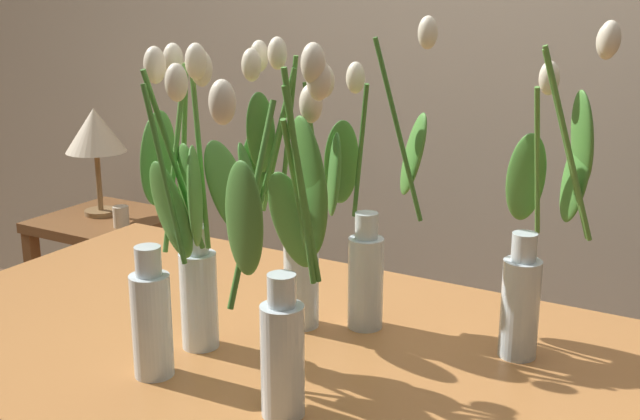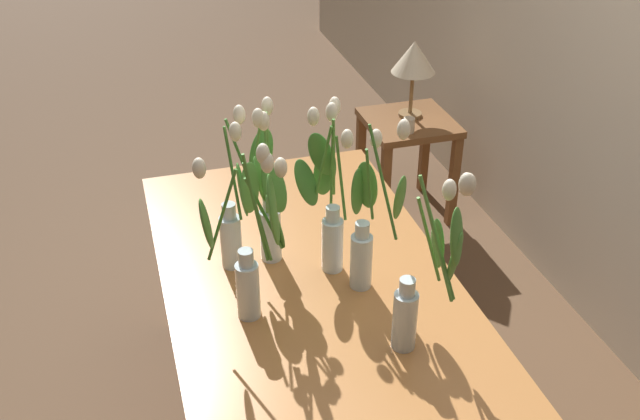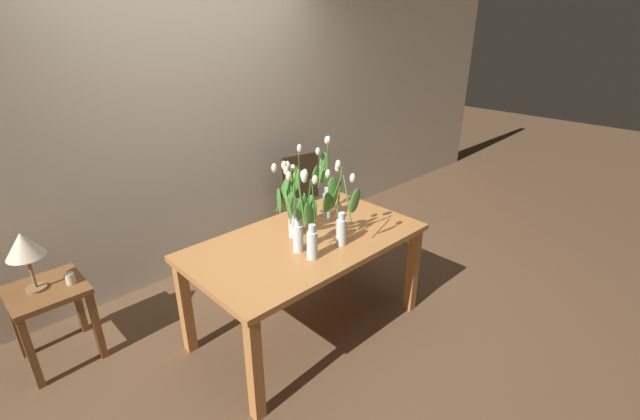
{
  "view_description": "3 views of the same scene",
  "coord_description": "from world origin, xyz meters",
  "px_view_note": "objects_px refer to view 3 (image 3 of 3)",
  "views": [
    {
      "loc": [
        0.74,
        -1.17,
        1.39
      ],
      "look_at": [
        0.05,
        0.02,
        1.0
      ],
      "focal_mm": 45.93,
      "sensor_mm": 36.0,
      "label": 1
    },
    {
      "loc": [
        1.8,
        -0.49,
        2.16
      ],
      "look_at": [
        -0.08,
        0.06,
        0.94
      ],
      "focal_mm": 41.67,
      "sensor_mm": 36.0,
      "label": 2
    },
    {
      "loc": [
        -1.75,
        -1.95,
        2.12
      ],
      "look_at": [
        0.08,
        -0.06,
        0.95
      ],
      "focal_mm": 24.42,
      "sensor_mm": 36.0,
      "label": 3
    }
  ],
  "objects_px": {
    "dining_table": "(306,251)",
    "tulip_vase_3": "(297,204)",
    "table_lamp": "(24,247)",
    "side_table": "(50,303)",
    "tulip_vase_5": "(299,222)",
    "tulip_vase_2": "(290,207)",
    "tulip_vase_1": "(339,212)",
    "tulip_vase_0": "(311,230)",
    "dining_chair": "(306,197)",
    "pillar_candle": "(70,278)",
    "tulip_vase_4": "(325,187)"
  },
  "relations": [
    {
      "from": "dining_table",
      "to": "tulip_vase_3",
      "type": "bearing_deg",
      "value": 66.3
    },
    {
      "from": "table_lamp",
      "to": "side_table",
      "type": "bearing_deg",
      "value": -26.06
    },
    {
      "from": "dining_table",
      "to": "tulip_vase_5",
      "type": "height_order",
      "value": "tulip_vase_5"
    },
    {
      "from": "dining_table",
      "to": "tulip_vase_2",
      "type": "relative_size",
      "value": 2.9
    },
    {
      "from": "tulip_vase_3",
      "to": "side_table",
      "type": "xyz_separation_m",
      "value": [
        -1.47,
        0.76,
        -0.49
      ]
    },
    {
      "from": "tulip_vase_1",
      "to": "tulip_vase_0",
      "type": "bearing_deg",
      "value": 178.74
    },
    {
      "from": "tulip_vase_0",
      "to": "dining_chair",
      "type": "bearing_deg",
      "value": 49.21
    },
    {
      "from": "tulip_vase_1",
      "to": "tulip_vase_5",
      "type": "distance_m",
      "value": 0.28
    },
    {
      "from": "pillar_candle",
      "to": "tulip_vase_2",
      "type": "bearing_deg",
      "value": -32.87
    },
    {
      "from": "tulip_vase_2",
      "to": "pillar_candle",
      "type": "relative_size",
      "value": 7.35
    },
    {
      "from": "tulip_vase_3",
      "to": "pillar_candle",
      "type": "relative_size",
      "value": 7.86
    },
    {
      "from": "tulip_vase_0",
      "to": "dining_chair",
      "type": "relative_size",
      "value": 0.59
    },
    {
      "from": "tulip_vase_1",
      "to": "tulip_vase_5",
      "type": "bearing_deg",
      "value": 159.4
    },
    {
      "from": "dining_table",
      "to": "tulip_vase_0",
      "type": "height_order",
      "value": "tulip_vase_0"
    },
    {
      "from": "dining_table",
      "to": "pillar_candle",
      "type": "bearing_deg",
      "value": 145.6
    },
    {
      "from": "pillar_candle",
      "to": "dining_chair",
      "type": "bearing_deg",
      "value": 2.4
    },
    {
      "from": "dining_table",
      "to": "tulip_vase_2",
      "type": "bearing_deg",
      "value": 124.86
    },
    {
      "from": "tulip_vase_1",
      "to": "tulip_vase_2",
      "type": "distance_m",
      "value": 0.34
    },
    {
      "from": "tulip_vase_5",
      "to": "table_lamp",
      "type": "relative_size",
      "value": 1.38
    },
    {
      "from": "tulip_vase_3",
      "to": "tulip_vase_4",
      "type": "distance_m",
      "value": 0.32
    },
    {
      "from": "tulip_vase_3",
      "to": "table_lamp",
      "type": "bearing_deg",
      "value": 152.8
    },
    {
      "from": "dining_table",
      "to": "side_table",
      "type": "relative_size",
      "value": 2.91
    },
    {
      "from": "dining_chair",
      "to": "tulip_vase_1",
      "type": "bearing_deg",
      "value": -122.77
    },
    {
      "from": "pillar_candle",
      "to": "tulip_vase_1",
      "type": "bearing_deg",
      "value": -37.58
    },
    {
      "from": "tulip_vase_0",
      "to": "tulip_vase_1",
      "type": "bearing_deg",
      "value": -1.26
    },
    {
      "from": "pillar_candle",
      "to": "tulip_vase_5",
      "type": "bearing_deg",
      "value": -40.75
    },
    {
      "from": "tulip_vase_3",
      "to": "tulip_vase_5",
      "type": "xyz_separation_m",
      "value": [
        -0.22,
        -0.26,
        0.02
      ]
    },
    {
      "from": "side_table",
      "to": "table_lamp",
      "type": "height_order",
      "value": "table_lamp"
    },
    {
      "from": "tulip_vase_2",
      "to": "side_table",
      "type": "distance_m",
      "value": 1.66
    },
    {
      "from": "tulip_vase_4",
      "to": "pillar_candle",
      "type": "bearing_deg",
      "value": 158.32
    },
    {
      "from": "tulip_vase_4",
      "to": "side_table",
      "type": "height_order",
      "value": "tulip_vase_4"
    },
    {
      "from": "side_table",
      "to": "tulip_vase_3",
      "type": "bearing_deg",
      "value": -27.23
    },
    {
      "from": "tulip_vase_4",
      "to": "dining_chair",
      "type": "height_order",
      "value": "tulip_vase_4"
    },
    {
      "from": "side_table",
      "to": "pillar_candle",
      "type": "height_order",
      "value": "pillar_candle"
    },
    {
      "from": "table_lamp",
      "to": "dining_table",
      "type": "bearing_deg",
      "value": -33.24
    },
    {
      "from": "tulip_vase_0",
      "to": "tulip_vase_3",
      "type": "relative_size",
      "value": 0.94
    },
    {
      "from": "tulip_vase_1",
      "to": "tulip_vase_4",
      "type": "height_order",
      "value": "tulip_vase_4"
    },
    {
      "from": "tulip_vase_3",
      "to": "tulip_vase_5",
      "type": "distance_m",
      "value": 0.34
    },
    {
      "from": "tulip_vase_3",
      "to": "table_lamp",
      "type": "xyz_separation_m",
      "value": [
        -1.51,
        0.78,
        -0.07
      ]
    },
    {
      "from": "tulip_vase_3",
      "to": "side_table",
      "type": "relative_size",
      "value": 1.07
    },
    {
      "from": "tulip_vase_3",
      "to": "pillar_candle",
      "type": "bearing_deg",
      "value": 152.41
    },
    {
      "from": "tulip_vase_1",
      "to": "pillar_candle",
      "type": "xyz_separation_m",
      "value": [
        -1.38,
        1.06,
        -0.38
      ]
    },
    {
      "from": "dining_table",
      "to": "tulip_vase_4",
      "type": "bearing_deg",
      "value": 28.49
    },
    {
      "from": "pillar_candle",
      "to": "tulip_vase_4",
      "type": "bearing_deg",
      "value": -21.68
    },
    {
      "from": "tulip_vase_0",
      "to": "tulip_vase_5",
      "type": "relative_size",
      "value": 1.01
    },
    {
      "from": "tulip_vase_0",
      "to": "pillar_candle",
      "type": "xyz_separation_m",
      "value": [
        -1.13,
        1.05,
        -0.33
      ]
    },
    {
      "from": "dining_chair",
      "to": "dining_table",
      "type": "bearing_deg",
      "value": -131.95
    },
    {
      "from": "tulip_vase_0",
      "to": "pillar_candle",
      "type": "height_order",
      "value": "tulip_vase_0"
    },
    {
      "from": "tulip_vase_5",
      "to": "tulip_vase_1",
      "type": "bearing_deg",
      "value": -20.6
    },
    {
      "from": "tulip_vase_4",
      "to": "pillar_candle",
      "type": "relative_size",
      "value": 7.83
    }
  ]
}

